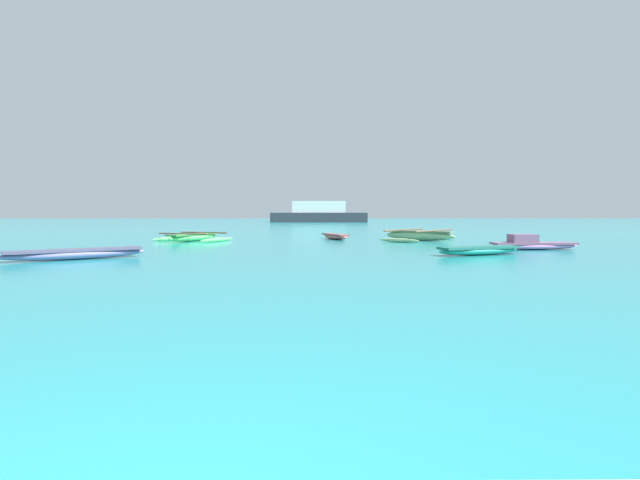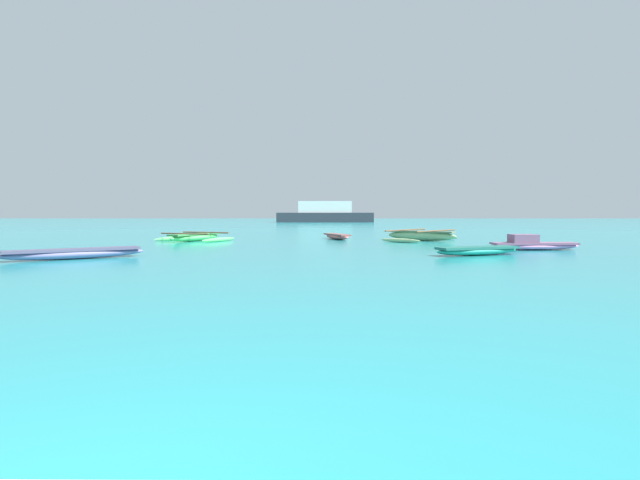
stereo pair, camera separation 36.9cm
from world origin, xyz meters
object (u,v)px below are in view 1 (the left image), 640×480
moored_boat_0 (419,236)px  moored_boat_5 (532,244)px  moored_boat_3 (479,250)px  moored_boat_1 (76,253)px  distant_ferry (319,214)px  moored_boat_2 (335,236)px  moored_boat_4 (193,237)px

moored_boat_0 → moored_boat_5: (3.03, -6.12, -0.05)m
moored_boat_3 → moored_boat_5: size_ratio=0.92×
moored_boat_1 → distant_ferry: size_ratio=0.27×
moored_boat_3 → moored_boat_0: bearing=70.3°
distant_ferry → moored_boat_5: bearing=-81.7°
moored_boat_1 → distant_ferry: 58.01m
moored_boat_0 → moored_boat_2: 4.37m
moored_boat_2 → moored_boat_3: 10.70m
moored_boat_2 → distant_ferry: bearing=158.7°
moored_boat_2 → moored_boat_4: moored_boat_4 is taller
moored_boat_2 → moored_boat_5: bearing=22.3°
moored_boat_2 → moored_boat_4: (-7.12, -1.57, 0.03)m
moored_boat_1 → moored_boat_4: size_ratio=0.98×
moored_boat_5 → distant_ferry: 54.21m
moored_boat_0 → moored_boat_2: size_ratio=1.72×
moored_boat_4 → distant_ferry: 48.27m
moored_boat_0 → moored_boat_1: bearing=-101.3°
moored_boat_1 → moored_boat_2: bearing=18.8°
moored_boat_0 → moored_boat_3: 8.48m
moored_boat_1 → moored_boat_4: bearing=48.2°
moored_boat_3 → moored_boat_5: bearing=18.9°
moored_boat_5 → distant_ferry: distant_ferry is taller
moored_boat_3 → moored_boat_2: bearing=93.1°
moored_boat_0 → moored_boat_1: size_ratio=1.20×
moored_boat_0 → moored_boat_4: bearing=-138.4°
moored_boat_2 → distant_ferry: 46.26m
moored_boat_4 → moored_boat_3: bearing=-102.0°
moored_boat_1 → moored_boat_3: moored_boat_1 is taller
moored_boat_0 → moored_boat_1: 15.97m
moored_boat_0 → moored_boat_5: size_ratio=1.30×
moored_boat_4 → moored_boat_5: moored_boat_5 is taller
moored_boat_0 → moored_boat_2: moored_boat_0 is taller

